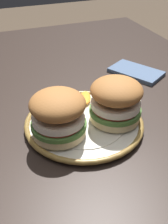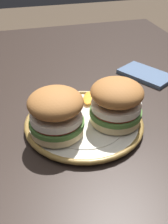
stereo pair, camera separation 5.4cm
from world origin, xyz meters
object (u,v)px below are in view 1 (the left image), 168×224
dining_table (72,140)px  sandwich_half_left (116,100)px  sandwich_half_right (58,114)px  dinner_plate (84,123)px

dining_table → sandwich_half_left: 0.18m
sandwich_half_left → sandwich_half_right: same height
sandwich_half_right → dinner_plate: bearing=110.0°
dining_table → sandwich_half_right: (0.07, -0.05, 0.15)m
dining_table → sandwich_half_left: sandwich_half_left is taller
dinner_plate → sandwich_half_right: (0.02, -0.07, 0.06)m
sandwich_half_right → sandwich_half_left: bearing=92.1°
dinner_plate → sandwich_half_left: (0.02, 0.07, 0.06)m
dinner_plate → sandwich_half_left: sandwich_half_left is taller
dinner_plate → sandwich_half_left: bearing=74.2°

